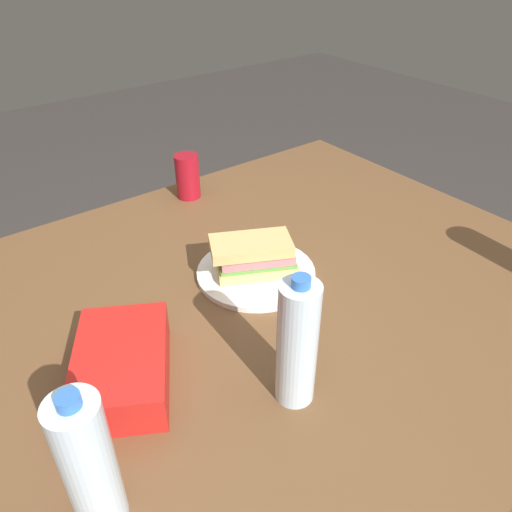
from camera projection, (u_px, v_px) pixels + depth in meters
ground_plane at (258, 491)px, 1.45m from camera, size 8.00×8.00×0.00m
dining_table at (259, 326)px, 1.09m from camera, size 1.40×1.12×0.73m
paper_plate at (256, 273)px, 1.10m from camera, size 0.26×0.26×0.01m
sandwich at (254, 256)px, 1.07m from camera, size 0.21×0.16×0.08m
soda_can_red at (188, 176)px, 1.37m from camera, size 0.07×0.07×0.12m
chip_bag at (122, 366)px, 0.83m from camera, size 0.24×0.27×0.07m
water_bottle_tall at (297, 344)px, 0.76m from camera, size 0.06×0.06×0.24m
water_bottle_spare at (88, 464)px, 0.60m from camera, size 0.07×0.07×0.23m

